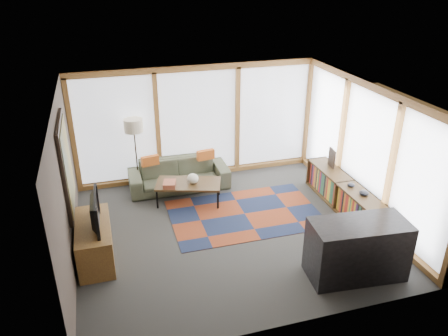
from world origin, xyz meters
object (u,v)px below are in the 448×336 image
object	(u,v)px
bookshelf	(344,195)
television	(91,212)
sofa	(179,175)
floor_lamp	(136,154)
tv_console	(95,242)
bar_counter	(357,249)
coffee_table	(189,192)

from	to	relation	value
bookshelf	television	distance (m)	4.89
sofa	floor_lamp	size ratio (longest dim) A/B	1.35
bookshelf	tv_console	world-z (taller)	tv_console
sofa	tv_console	xyz separation A→B (m)	(-1.84, -2.14, 0.02)
bookshelf	television	world-z (taller)	television
floor_lamp	bookshelf	size ratio (longest dim) A/B	0.65
bookshelf	tv_console	xyz separation A→B (m)	(-4.85, -0.30, 0.03)
tv_console	bar_counter	xyz separation A→B (m)	(3.95, -1.60, 0.14)
floor_lamp	tv_console	xyz separation A→B (m)	(-0.98, -2.39, -0.47)
tv_console	coffee_table	bearing A→B (deg)	37.40
bookshelf	floor_lamp	bearing A→B (deg)	151.68
bookshelf	bar_counter	bearing A→B (deg)	-115.43
tv_console	sofa	bearing A→B (deg)	49.31
television	floor_lamp	bearing A→B (deg)	-20.12
tv_console	television	world-z (taller)	television
sofa	coffee_table	bearing A→B (deg)	-83.54
coffee_table	television	world-z (taller)	television
bookshelf	tv_console	size ratio (longest dim) A/B	1.84
sofa	bookshelf	world-z (taller)	sofa
bar_counter	television	bearing A→B (deg)	163.72
coffee_table	bar_counter	xyz separation A→B (m)	(2.04, -3.06, 0.26)
floor_lamp	tv_console	size ratio (longest dim) A/B	1.21
floor_lamp	bar_counter	xyz separation A→B (m)	(2.98, -3.98, -0.33)
coffee_table	bookshelf	distance (m)	3.16
floor_lamp	coffee_table	world-z (taller)	floor_lamp
tv_console	floor_lamp	bearing A→B (deg)	67.75
coffee_table	bar_counter	distance (m)	3.68
sofa	floor_lamp	world-z (taller)	floor_lamp
floor_lamp	television	bearing A→B (deg)	-111.59
tv_console	bookshelf	bearing A→B (deg)	3.50
sofa	tv_console	distance (m)	2.83
floor_lamp	coffee_table	size ratio (longest dim) A/B	1.23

